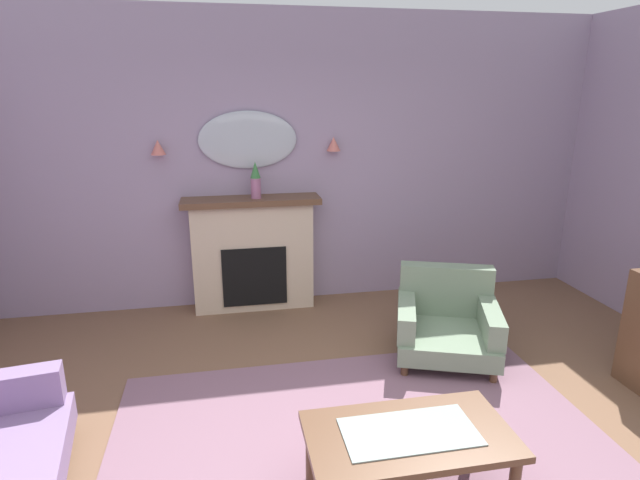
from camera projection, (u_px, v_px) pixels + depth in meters
The scene contains 9 objects.
wall_back at pixel (300, 162), 5.28m from camera, with size 7.23×0.10×2.94m, color #9E8CA8.
patterned_rug at pixel (367, 456), 3.18m from camera, with size 3.20×2.40×0.01m, color #7F5B6B.
fireplace at pixel (253, 255), 5.23m from camera, with size 1.36×0.36×1.16m.
mantel_vase_centre at pixel (256, 180), 4.99m from camera, with size 0.10×0.10×0.36m.
wall_mirror at pixel (248, 140), 5.04m from camera, with size 0.96×0.06×0.56m, color #B2BCC6.
wall_sconce_left at pixel (158, 147), 4.85m from camera, with size 0.14×0.14×0.14m, color #D17066.
wall_sconce_right at pixel (334, 144), 5.16m from camera, with size 0.14×0.14×0.14m, color #D17066.
coffee_table at pixel (409, 441), 2.74m from camera, with size 1.10×0.60×0.45m.
armchair_near_fireplace at pixel (446, 320), 4.36m from camera, with size 1.03×1.04×0.71m.
Camera 1 is at (-0.79, -2.37, 2.19)m, focal length 28.86 mm.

